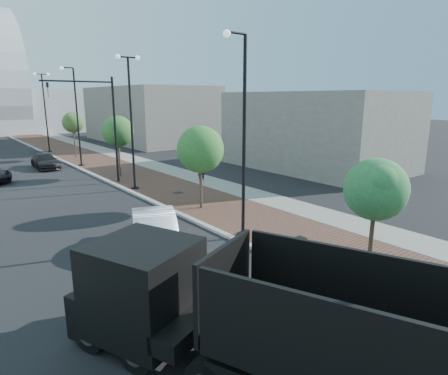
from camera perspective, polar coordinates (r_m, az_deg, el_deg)
sidewalk at (r=45.75m, az=-19.36°, el=4.50°), size 7.00×140.00×0.12m
concrete_strip at (r=46.65m, az=-16.22°, el=4.89°), size 2.40×140.00×0.13m
curb at (r=44.79m, az=-23.60°, el=3.97°), size 0.30×140.00×0.14m
dump_truck at (r=9.13m, az=5.09°, el=-20.80°), size 7.33×13.20×3.30m
white_sedan at (r=16.78m, az=-10.32°, el=-6.57°), size 3.68×5.48×1.71m
dark_car_far at (r=39.53m, az=-25.20°, el=3.61°), size 1.97×4.74×1.37m
pedestrian at (r=30.04m, az=-3.46°, el=2.42°), size 0.67×0.51×1.65m
streetlight_1 at (r=17.26m, az=2.72°, el=6.12°), size 1.44×0.56×9.21m
streetlight_2 at (r=27.49m, az=-13.71°, el=9.46°), size 1.72×0.56×9.28m
streetlight_3 at (r=38.73m, az=-21.23°, el=9.26°), size 1.44×0.56×9.21m
streetlight_4 at (r=50.33m, az=-25.19°, el=10.19°), size 1.72×0.56×9.28m
traffic_mast at (r=29.91m, az=-17.71°, el=9.81°), size 5.09×0.20×8.00m
tree_0 at (r=14.49m, az=21.80°, el=-0.25°), size 2.30×2.23×4.47m
tree_1 at (r=22.02m, az=-3.49°, el=5.71°), size 2.72×2.72×4.96m
tree_2 at (r=32.58m, az=-15.58°, el=8.10°), size 2.56×2.54×5.09m
tree_3 at (r=43.89m, az=-21.65°, el=9.02°), size 2.25×2.18×5.00m
commercial_block_ne at (r=59.39m, az=-11.20°, el=10.69°), size 12.00×22.00×8.00m
commercial_block_e at (r=36.85m, az=13.60°, el=8.30°), size 10.00×16.00×7.00m
utility_cover_1 at (r=18.21m, az=11.34°, el=-7.42°), size 0.50×0.50×0.02m
utility_cover_2 at (r=26.38m, az=-6.90°, el=-0.74°), size 0.50×0.50×0.02m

